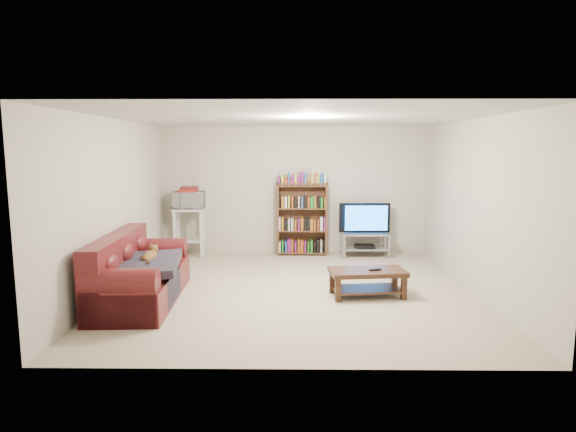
{
  "coord_description": "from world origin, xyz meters",
  "views": [
    {
      "loc": [
        -0.02,
        -6.63,
        1.99
      ],
      "look_at": [
        -0.1,
        0.4,
        1.0
      ],
      "focal_mm": 30.0,
      "sensor_mm": 36.0,
      "label": 1
    }
  ],
  "objects_px": {
    "tv_stand": "(365,240)",
    "sofa": "(136,278)",
    "coffee_table": "(367,278)",
    "bookshelf": "(302,218)"
  },
  "relations": [
    {
      "from": "bookshelf",
      "to": "sofa",
      "type": "bearing_deg",
      "value": -127.74
    },
    {
      "from": "tv_stand",
      "to": "bookshelf",
      "type": "xyz_separation_m",
      "value": [
        -1.17,
        0.16,
        0.4
      ]
    },
    {
      "from": "tv_stand",
      "to": "bookshelf",
      "type": "bearing_deg",
      "value": 170.36
    },
    {
      "from": "coffee_table",
      "to": "tv_stand",
      "type": "distance_m",
      "value": 2.46
    },
    {
      "from": "sofa",
      "to": "tv_stand",
      "type": "xyz_separation_m",
      "value": [
        3.39,
        2.68,
        -0.01
      ]
    },
    {
      "from": "sofa",
      "to": "bookshelf",
      "type": "bearing_deg",
      "value": 49.11
    },
    {
      "from": "sofa",
      "to": "coffee_table",
      "type": "distance_m",
      "value": 3.08
    },
    {
      "from": "tv_stand",
      "to": "sofa",
      "type": "bearing_deg",
      "value": -143.66
    },
    {
      "from": "tv_stand",
      "to": "coffee_table",
      "type": "bearing_deg",
      "value": -99.54
    },
    {
      "from": "coffee_table",
      "to": "sofa",
      "type": "bearing_deg",
      "value": 177.91
    }
  ]
}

